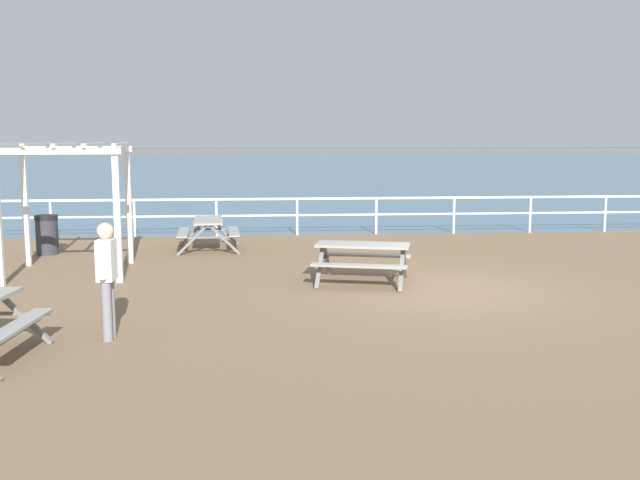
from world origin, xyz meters
TOP-DOWN VIEW (x-y plane):
  - ground_plane at (0.00, 0.00)m, footprint 30.00×24.00m
  - sea_band at (0.00, 52.75)m, footprint 142.00×90.00m
  - distant_shoreline at (0.00, 95.75)m, footprint 142.00×6.00m
  - seaward_railing at (-0.00, 7.75)m, footprint 23.07×0.07m
  - picnic_table_near_right at (-4.66, 5.23)m, footprint 1.63×1.88m
  - picnic_table_mid_centre at (-1.39, 0.81)m, footprint 2.13×1.91m
  - visitor at (-5.52, -2.79)m, footprint 0.24×0.53m
  - lattice_pergola at (-7.31, 2.29)m, footprint 2.61×2.72m
  - litter_bin at (-8.51, 4.87)m, footprint 0.55×0.55m

SIDE VIEW (x-z plane):
  - ground_plane at x=0.00m, z-range -0.20..0.00m
  - sea_band at x=0.00m, z-range 0.00..0.00m
  - distant_shoreline at x=0.00m, z-range -0.90..0.90m
  - litter_bin at x=-8.51m, z-range 0.00..0.95m
  - picnic_table_near_right at x=-4.66m, z-range 0.19..0.98m
  - picnic_table_mid_centre at x=-1.39m, z-range 0.19..0.98m
  - seaward_railing at x=0.00m, z-range 0.22..1.30m
  - visitor at x=-5.52m, z-range 0.12..1.78m
  - lattice_pergola at x=-7.31m, z-range 0.65..3.35m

